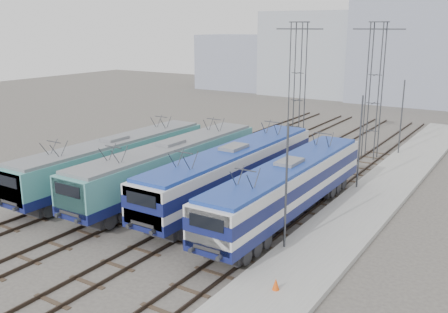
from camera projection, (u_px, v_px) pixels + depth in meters
ground at (138, 230)px, 29.49m from camera, size 160.00×160.00×0.00m
platform at (350, 219)px, 30.65m from camera, size 4.00×70.00×0.30m
locomotive_far_left at (113, 159)px, 36.51m from camera, size 2.82×17.79×3.35m
locomotive_center_left at (169, 165)px, 34.86m from camera, size 2.88×18.20×3.42m
locomotive_center_right at (232, 170)px, 33.42m from camera, size 2.91×18.43×3.47m
locomotive_far_right at (287, 185)px, 30.37m from camera, size 2.81×17.74×3.34m
catenary_tower_west at (297, 82)px, 45.72m from camera, size 4.50×1.20×12.00m
catenary_tower_east at (374, 85)px, 43.96m from camera, size 4.50×1.20×12.00m
mast_front at (286, 190)px, 25.75m from camera, size 0.12×0.12×7.00m
mast_mid at (360, 144)px, 35.52m from camera, size 0.12×0.12×7.00m
mast_rear at (401, 119)px, 45.30m from camera, size 0.12×0.12×7.00m
safety_cone at (276, 284)px, 22.16m from camera, size 0.33×0.33×0.55m
building_west at (320, 54)px, 85.51m from camera, size 18.00×12.00×14.00m
building_center at (432, 44)px, 75.63m from camera, size 22.00×14.00×18.00m
building_far_west at (240, 62)px, 94.35m from camera, size 14.00×10.00×10.00m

